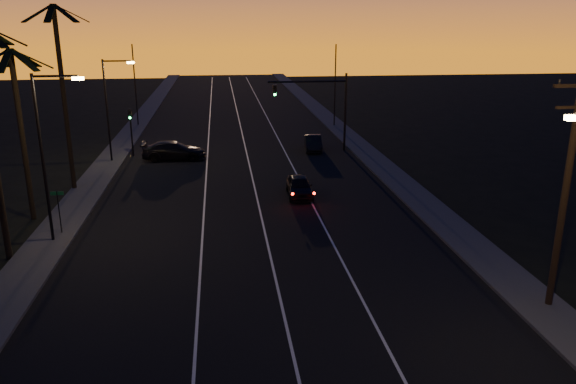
{
  "coord_description": "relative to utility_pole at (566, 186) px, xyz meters",
  "views": [
    {
      "loc": [
        -1.82,
        -9.59,
        11.55
      ],
      "look_at": [
        1.74,
        19.38,
        2.56
      ],
      "focal_mm": 35.0,
      "sensor_mm": 36.0,
      "label": 1
    }
  ],
  "objects": [
    {
      "name": "lane_stripe_mid",
      "position": [
        -11.1,
        20.0,
        -5.3
      ],
      "size": [
        0.12,
        160.0,
        0.01
      ],
      "primitive_type": "cube",
      "color": "silver",
      "rests_on": "road"
    },
    {
      "name": "right_car",
      "position": [
        -4.95,
        30.31,
        -4.62
      ],
      "size": [
        1.85,
        4.27,
        1.37
      ],
      "color": "black",
      "rests_on": "road"
    },
    {
      "name": "palm_far",
      "position": [
        -23.8,
        20.0,
        2.3
      ],
      "size": [
        4.25,
        4.16,
        12.53
      ],
      "color": "black",
      "rests_on": "ground"
    },
    {
      "name": "lane_stripe_right",
      "position": [
        -7.6,
        20.0,
        -5.3
      ],
      "size": [
        0.12,
        160.0,
        0.01
      ],
      "primitive_type": "cube",
      "color": "silver",
      "rests_on": "road"
    },
    {
      "name": "cross_car",
      "position": [
        -17.4,
        28.21,
        -4.52
      ],
      "size": [
        5.45,
        2.34,
        1.56
      ],
      "color": "black",
      "rests_on": "road"
    },
    {
      "name": "far_pole_right",
      "position": [
        -0.6,
        42.0,
        -0.82
      ],
      "size": [
        0.14,
        0.14,
        9.0
      ],
      "primitive_type": "cylinder",
      "color": "black",
      "rests_on": "ground"
    },
    {
      "name": "sidewalk_right",
      "position": [
        -0.4,
        20.0,
        -5.24
      ],
      "size": [
        2.4,
        170.0,
        0.16
      ],
      "primitive_type": "cube",
      "color": "#3A3A38",
      "rests_on": "ground"
    },
    {
      "name": "streetlight_left_far",
      "position": [
        -22.29,
        28.0,
        -0.25
      ],
      "size": [
        2.55,
        0.26,
        8.5
      ],
      "color": "black",
      "rests_on": "ground"
    },
    {
      "name": "lane_stripe_left",
      "position": [
        -14.6,
        20.0,
        -5.3
      ],
      "size": [
        0.12,
        160.0,
        0.01
      ],
      "primitive_type": "cube",
      "color": "silver",
      "rests_on": "road"
    },
    {
      "name": "far_pole_left",
      "position": [
        -22.6,
        45.0,
        -0.82
      ],
      "size": [
        0.14,
        0.14,
        9.0
      ],
      "primitive_type": "cylinder",
      "color": "black",
      "rests_on": "ground"
    },
    {
      "name": "street_sign",
      "position": [
        -22.4,
        11.0,
        -3.66
      ],
      "size": [
        0.7,
        0.06,
        2.6
      ],
      "color": "black",
      "rests_on": "ground"
    },
    {
      "name": "utility_pole",
      "position": [
        0.0,
        0.0,
        0.0
      ],
      "size": [
        2.2,
        0.28,
        10.0
      ],
      "color": "black",
      "rests_on": "ground"
    },
    {
      "name": "signal_mast",
      "position": [
        -4.46,
        29.99,
        -0.53
      ],
      "size": [
        7.1,
        0.41,
        7.0
      ],
      "color": "black",
      "rests_on": "ground"
    },
    {
      "name": "road",
      "position": [
        -11.6,
        20.0,
        -5.31
      ],
      "size": [
        20.0,
        170.0,
        0.01
      ],
      "primitive_type": "cube",
      "color": "black",
      "rests_on": "ground"
    },
    {
      "name": "signal_post",
      "position": [
        -21.1,
        29.98,
        -2.42
      ],
      "size": [
        0.28,
        0.37,
        4.2
      ],
      "color": "black",
      "rests_on": "ground"
    },
    {
      "name": "sidewalk_left",
      "position": [
        -22.8,
        20.0,
        -5.24
      ],
      "size": [
        2.4,
        170.0,
        0.16
      ],
      "primitive_type": "cube",
      "color": "#3A3A38",
      "rests_on": "ground"
    },
    {
      "name": "lead_car",
      "position": [
        -8.19,
        16.58,
        -4.61
      ],
      "size": [
        1.78,
        4.6,
        1.39
      ],
      "color": "black",
      "rests_on": "road"
    },
    {
      "name": "streetlight_left_near",
      "position": [
        -22.3,
        10.0,
        0.01
      ],
      "size": [
        2.55,
        0.26,
        9.0
      ],
      "color": "black",
      "rests_on": "ground"
    },
    {
      "name": "palm_mid",
      "position": [
        -24.8,
        14.0,
        0.94
      ],
      "size": [
        4.25,
        4.16,
        10.03
      ],
      "color": "black",
      "rests_on": "ground"
    }
  ]
}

